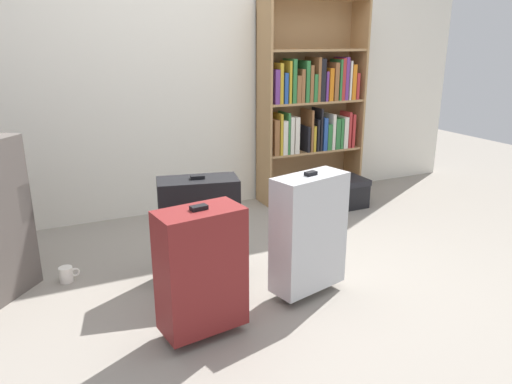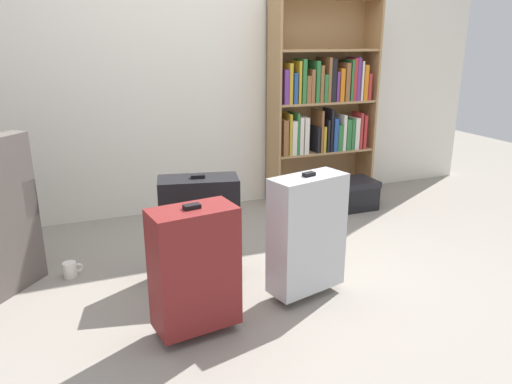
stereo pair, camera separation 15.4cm
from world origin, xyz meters
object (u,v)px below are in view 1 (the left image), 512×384
(bookshelf, at_px, (311,104))
(storage_box, at_px, (343,192))
(mug, at_px, (67,274))
(suitcase_dark_red, at_px, (201,270))
(suitcase_black, at_px, (199,226))
(suitcase_silver, at_px, (309,232))

(bookshelf, distance_m, storage_box, 0.82)
(mug, relative_size, suitcase_dark_red, 0.18)
(storage_box, height_order, suitcase_black, suitcase_black)
(bookshelf, relative_size, suitcase_black, 2.65)
(bookshelf, relative_size, suitcase_silver, 2.39)
(mug, distance_m, suitcase_silver, 1.47)
(suitcase_dark_red, bearing_deg, suitcase_silver, 11.25)
(mug, xyz_separation_m, storage_box, (2.31, 0.46, 0.08))
(suitcase_silver, relative_size, suitcase_dark_red, 1.07)
(suitcase_silver, bearing_deg, suitcase_dark_red, -168.75)
(suitcase_black, distance_m, suitcase_dark_red, 0.59)
(bookshelf, relative_size, storage_box, 4.74)
(suitcase_silver, height_order, suitcase_black, suitcase_silver)
(mug, relative_size, suitcase_black, 0.18)
(bookshelf, height_order, suitcase_black, bookshelf)
(storage_box, xyz_separation_m, suitcase_dark_red, (-1.75, -1.32, 0.22))
(suitcase_silver, bearing_deg, bookshelf, 58.98)
(bookshelf, bearing_deg, mug, -159.25)
(bookshelf, bearing_deg, suitcase_silver, -121.02)
(storage_box, bearing_deg, suitcase_black, -154.14)
(bookshelf, bearing_deg, suitcase_dark_red, -133.60)
(mug, distance_m, suitcase_dark_red, 1.08)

